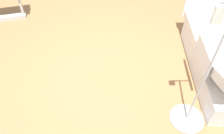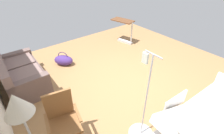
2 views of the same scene
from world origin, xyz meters
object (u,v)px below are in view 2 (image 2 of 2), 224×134
couch (22,75)px  duffel_bag (64,60)px  iv_pole (142,125)px  rocking_chair (63,120)px  hospital_bed (207,126)px  overbed_table (124,29)px  floor_lamp (19,110)px

couch → duffel_bag: 1.23m
iv_pole → rocking_chair: bearing=55.9°
hospital_bed → rocking_chair: (1.46, 1.93, 0.21)m
hospital_bed → duffel_bag: (3.77, 0.94, -0.14)m
duffel_bag → couch: bearing=102.8°
overbed_table → iv_pole: size_ratio=0.52×
overbed_table → iv_pole: iv_pole is taller
rocking_chair → floor_lamp: (-0.16, 0.49, 0.72)m
hospital_bed → floor_lamp: (1.31, 2.42, 0.93)m
couch → floor_lamp: (-2.20, 0.30, 0.92)m
rocking_chair → iv_pole: (-0.74, -1.09, -0.25)m
couch → floor_lamp: size_ratio=1.08×
iv_pole → duffel_bag: bearing=1.8°
overbed_table → duffel_bag: size_ratio=1.39×
couch → overbed_table: size_ratio=1.83×
rocking_chair → floor_lamp: floor_lamp is taller
couch → iv_pole: 3.05m
rocking_chair → duffel_bag: 2.54m
rocking_chair → iv_pole: iv_pole is taller
hospital_bed → rocking_chair: size_ratio=2.05×
rocking_chair → overbed_table: size_ratio=1.20×
couch → floor_lamp: bearing=172.3°
couch → iv_pole: bearing=-155.2°
rocking_chair → iv_pole: size_ratio=0.62×
couch → rocking_chair: rocking_chair is taller
rocking_chair → floor_lamp: 0.89m
hospital_bed → iv_pole: iv_pole is taller
hospital_bed → iv_pole: 1.12m
overbed_table → duffel_bag: bearing=91.5°
rocking_chair → duffel_bag: size_ratio=1.67×
hospital_bed → floor_lamp: 2.90m
overbed_table → duffel_bag: overbed_table is taller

